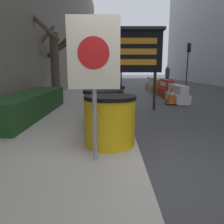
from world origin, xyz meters
TOP-DOWN VIEW (x-y plane):
  - ground_plane at (0.00, 0.00)m, footprint 120.00×120.00m
  - sidewalk_left at (-1.67, 0.00)m, footprint 3.34×56.00m
  - hedge_strip at (-2.74, 3.37)m, footprint 0.90×4.31m
  - bare_tree at (-2.82, 6.68)m, footprint 2.35×2.55m
  - barrel_drum_foreground at (-0.47, 0.90)m, footprint 0.87×0.87m
  - barrel_drum_middle at (-0.63, 1.94)m, footprint 0.87×0.87m
  - barrel_drum_back at (-0.55, 2.98)m, footprint 0.87×0.87m
  - warning_sign at (-0.68, 0.24)m, footprint 0.69×0.08m
  - message_board at (0.26, 5.01)m, footprint 2.13×0.36m
  - jersey_barrier_white at (2.43, 6.86)m, footprint 0.58×1.86m
  - jersey_barrier_red_striped at (2.43, 8.92)m, footprint 0.58×1.65m
  - jersey_barrier_orange_near at (2.43, 10.95)m, footprint 0.58×1.81m
  - jersey_barrier_cream at (2.43, 13.26)m, footprint 0.61×1.82m
  - traffic_cone_near at (1.97, 6.15)m, footprint 0.44×0.44m
  - traffic_cone_mid at (3.70, 14.73)m, footprint 0.39×0.39m
  - traffic_light_near_curb at (0.38, 16.90)m, footprint 0.28×0.45m
  - traffic_light_far_side at (6.86, 18.80)m, footprint 0.28×0.45m
  - pedestrian_worker at (4.45, 16.86)m, footprint 0.30×0.47m

SIDE VIEW (x-z plane):
  - ground_plane at x=0.00m, z-range 0.00..0.00m
  - sidewalk_left at x=-1.67m, z-range 0.00..0.13m
  - jersey_barrier_white at x=2.43m, z-range -0.04..0.71m
  - traffic_cone_mid at x=3.70m, z-range -0.01..0.69m
  - jersey_barrier_orange_near at x=2.43m, z-range -0.05..0.75m
  - jersey_barrier_cream at x=2.43m, z-range -0.05..0.80m
  - traffic_cone_near at x=1.97m, z-range -0.01..0.77m
  - jersey_barrier_red_striped at x=2.43m, z-range -0.05..0.84m
  - hedge_strip at x=-2.74m, z-range 0.13..0.77m
  - barrel_drum_foreground at x=-0.47m, z-range 0.13..0.98m
  - barrel_drum_middle at x=-0.63m, z-range 0.13..0.98m
  - barrel_drum_back at x=-0.55m, z-range 0.13..0.98m
  - pedestrian_worker at x=4.45m, z-range 0.16..1.94m
  - warning_sign at x=-0.68m, z-range 0.52..2.47m
  - bare_tree at x=-2.82m, z-range 0.11..3.79m
  - message_board at x=0.26m, z-range 0.63..3.42m
  - traffic_light_near_curb at x=0.38m, z-range 0.78..4.21m
  - traffic_light_far_side at x=6.86m, z-range 0.88..4.76m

